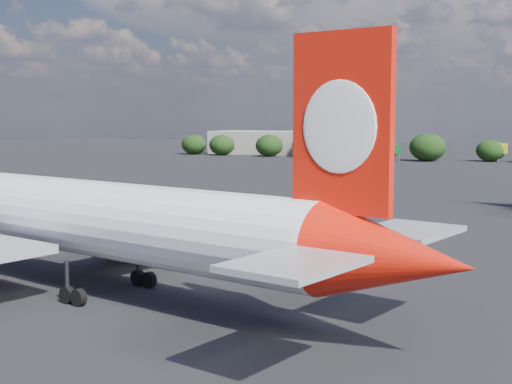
% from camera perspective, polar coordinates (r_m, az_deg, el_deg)
% --- Properties ---
extents(ground, '(500.00, 500.00, 0.00)m').
position_cam_1_polar(ground, '(102.63, 3.60, -1.43)').
color(ground, black).
rests_on(ground, ground).
extents(qantas_airliner, '(55.74, 53.28, 18.28)m').
position_cam_1_polar(qantas_airliner, '(55.14, -12.37, -2.30)').
color(qantas_airliner, white).
rests_on(qantas_airliner, ground).
extents(terminal_building, '(42.00, 16.00, 8.00)m').
position_cam_1_polar(terminal_building, '(248.90, 1.22, 3.97)').
color(terminal_building, gray).
rests_on(terminal_building, ground).
extents(highway_sign, '(6.00, 0.30, 4.50)m').
position_cam_1_polar(highway_sign, '(217.90, 10.77, 3.32)').
color(highway_sign, '#156A2A').
rests_on(highway_sign, ground).
extents(billboard_yellow, '(5.00, 0.30, 5.50)m').
position_cam_1_polar(billboard_yellow, '(218.05, 18.83, 3.30)').
color(billboard_yellow, yellow).
rests_on(billboard_yellow, ground).
extents(horizon_treeline, '(200.35, 15.42, 8.77)m').
position_cam_1_polar(horizon_treeline, '(217.22, 17.29, 3.31)').
color(horizon_treeline, black).
rests_on(horizon_treeline, ground).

